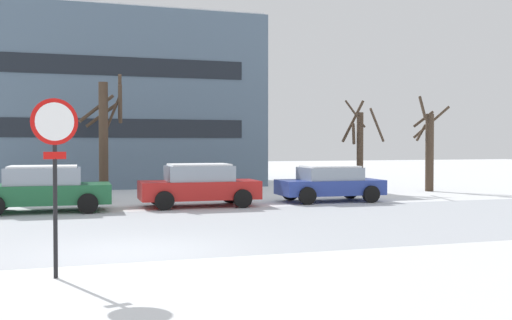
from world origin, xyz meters
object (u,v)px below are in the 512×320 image
(parked_car_green, at_px, (43,188))
(parked_car_red, at_px, (199,185))
(stop_sign, at_px, (55,152))
(parked_car_blue, at_px, (330,183))

(parked_car_green, xyz_separation_m, parked_car_red, (5.13, 0.10, 0.00))
(stop_sign, relative_size, parked_car_green, 0.69)
(stop_sign, bearing_deg, parked_car_blue, 47.17)
(stop_sign, relative_size, parked_car_blue, 0.74)
(parked_car_green, height_order, parked_car_red, parked_car_red)
(parked_car_red, bearing_deg, stop_sign, -114.37)
(parked_car_blue, bearing_deg, parked_car_red, -176.90)
(parked_car_green, bearing_deg, stop_sign, -87.36)
(parked_car_red, height_order, parked_car_blue, parked_car_red)
(stop_sign, height_order, parked_car_red, stop_sign)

